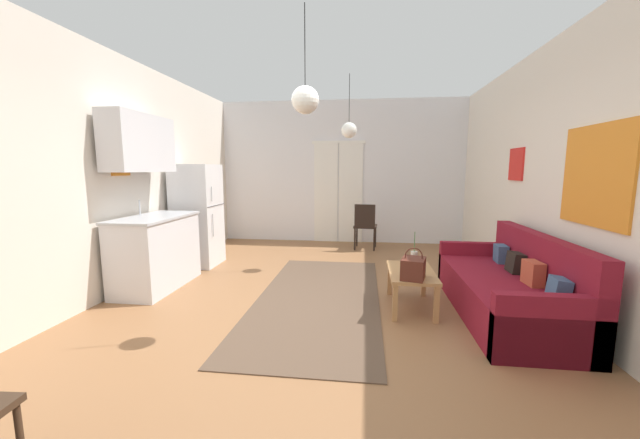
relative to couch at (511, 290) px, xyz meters
The scene contains 14 objects.
ground_plane 2.05m from the couch, behind, with size 5.53×8.36×0.10m, color #8E603D.
wall_back 4.34m from the couch, 118.78° to the left, with size 5.13×0.13×2.89m.
wall_right 1.31m from the couch, 27.93° to the right, with size 0.12×7.96×2.89m.
wall_left 4.68m from the couch, behind, with size 0.12×7.96×2.89m.
area_rug 2.06m from the couch, behind, with size 1.40×3.28×0.01m, color brown.
couch is the anchor object (origin of this frame).
coffee_table 1.00m from the couch, behind, with size 0.48×0.86×0.41m.
bamboo_vase 1.01m from the couch, 168.91° to the left, with size 0.08×0.08×0.41m.
handbag 1.06m from the couch, 169.54° to the right, with size 0.28×0.32×0.32m.
refrigerator 4.41m from the couch, 159.87° to the left, with size 0.64×0.64×1.58m.
kitchen_counter 4.22m from the couch, behind, with size 0.61×1.23×2.17m.
accent_chair 3.28m from the couch, 117.09° to the left, with size 0.45×0.44×0.86m.
pendant_lamp_near 2.80m from the couch, 163.79° to the right, with size 0.24×0.24×0.91m.
pendant_lamp_far 3.04m from the couch, 136.06° to the left, with size 0.23×0.23×0.92m.
Camera 1 is at (0.50, -3.49, 1.50)m, focal length 20.03 mm.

